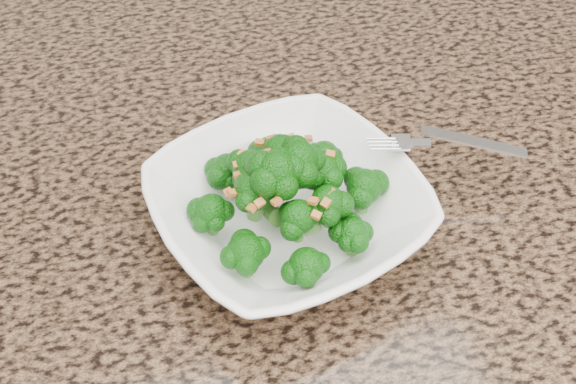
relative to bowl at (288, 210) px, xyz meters
name	(u,v)px	position (x,y,z in m)	size (l,w,h in m)	color
granite_counter	(268,258)	(-0.02, -0.01, -0.04)	(1.64, 1.04, 0.03)	brown
bowl	(288,210)	(0.00, 0.00, 0.00)	(0.22, 0.22, 0.05)	white
broccoli_pile	(288,161)	(0.00, 0.00, 0.06)	(0.20, 0.20, 0.06)	#0D5309
garlic_topping	(288,128)	(0.00, 0.00, 0.09)	(0.12, 0.12, 0.01)	#BB6F2D
fork	(423,143)	(0.13, 0.02, 0.03)	(0.16, 0.03, 0.01)	silver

